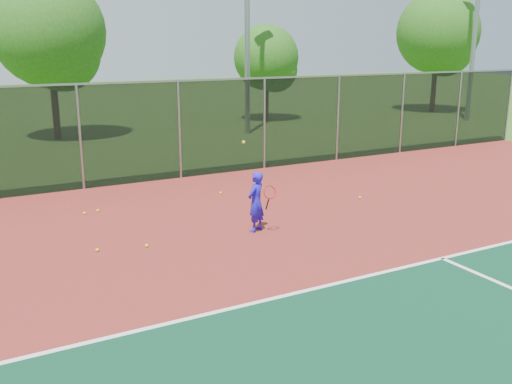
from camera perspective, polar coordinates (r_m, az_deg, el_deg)
ground at (r=8.71m, az=23.25°, el=-14.94°), size 120.00×120.00×0.00m
court_apron at (r=9.89m, az=14.12°, el=-10.42°), size 30.00×20.00×0.02m
fence_back at (r=17.82m, az=-7.67°, el=6.29°), size 30.00×0.06×3.03m
tennis_player at (r=12.70m, az=0.01°, el=-0.97°), size 0.60×0.68×2.07m
practice_ball_0 at (r=15.74m, az=10.35°, el=-0.55°), size 0.07×0.07×0.07m
practice_ball_1 at (r=16.01m, az=-3.56°, el=-0.08°), size 0.07×0.07×0.07m
practice_ball_3 at (r=14.71m, az=-16.78°, el=-2.04°), size 0.07×0.07×0.07m
practice_ball_4 at (r=12.09m, az=-10.88°, el=-5.29°), size 0.07×0.07×0.07m
practice_ball_5 at (r=14.84m, az=-15.53°, el=-1.80°), size 0.07×0.07×0.07m
practice_ball_6 at (r=12.08m, az=-15.59°, el=-5.60°), size 0.07×0.07×0.07m
tree_back_left at (r=26.43m, az=-19.75°, el=14.42°), size 4.75×4.75×6.98m
tree_back_mid at (r=31.28m, az=1.24°, el=13.00°), size 3.48×3.48×5.11m
tree_back_right at (r=36.94m, az=17.90°, el=14.60°), size 4.88×4.88×7.17m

